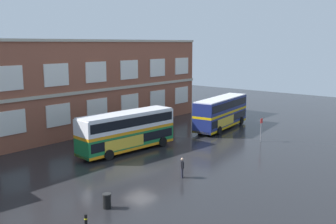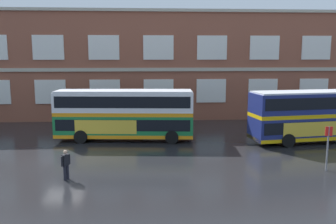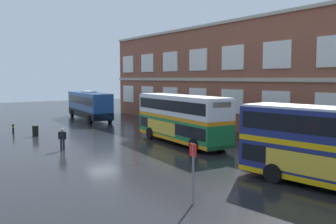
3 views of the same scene
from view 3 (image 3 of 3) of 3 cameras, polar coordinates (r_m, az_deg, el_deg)
The scene contains 8 objects.
ground_plane at distance 32.62m, azimuth -6.98°, elevation -4.47°, with size 120.00×120.00×0.00m, color black.
brick_terminal_building at distance 41.16m, azimuth 14.01°, elevation 5.26°, with size 49.82×8.19×11.49m.
double_decker_near at distance 31.02m, azimuth 2.08°, elevation -0.93°, with size 11.18×3.55×4.07m.
touring_coach at distance 49.92m, azimuth -12.22°, elevation 1.04°, with size 12.21×3.90×3.80m.
waiting_passenger at distance 29.24m, azimuth -16.17°, elevation -3.93°, with size 0.46×0.57×1.70m.
bus_stand_flag at distance 16.08m, azimuth 3.94°, elevation -8.68°, with size 0.44×0.10×2.70m.
station_litter_bin at distance 36.98m, azimuth -20.00°, elevation -2.78°, with size 0.60×0.60×1.03m.
safety_bollard_west at distance 39.42m, azimuth -23.02°, elevation -2.44°, with size 0.19×0.19×0.95m.
Camera 3 is at (28.43, -13.01, 5.52)m, focal length 39.05 mm.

